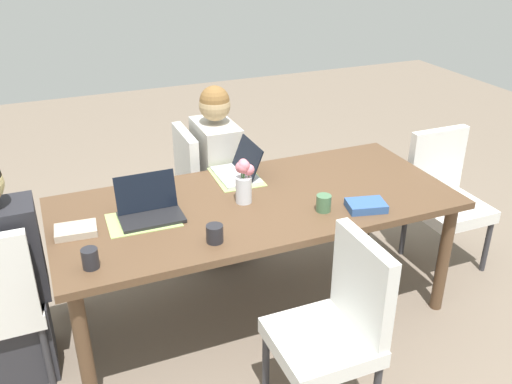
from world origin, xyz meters
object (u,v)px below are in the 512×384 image
(chair_near_right_near, at_px, (337,322))
(coffee_mug_near_left, at_px, (90,259))
(coffee_mug_near_right, at_px, (215,234))
(book_red_cover, at_px, (366,206))
(person_head_left_left_mid, at_px, (5,285))
(laptop_head_left_left_mid, at_px, (150,209))
(dining_table, at_px, (256,212))
(coffee_mug_centre_left, at_px, (324,203))
(laptop_far_left_near, at_px, (240,170))
(book_blue_cover, at_px, (76,230))
(chair_far_left_near, at_px, (204,185))
(chair_head_right_left_far, at_px, (444,192))
(flower_vase, at_px, (244,178))
(person_far_left_near, at_px, (217,183))

(chair_near_right_near, distance_m, coffee_mug_near_left, 1.14)
(coffee_mug_near_right, relative_size, book_red_cover, 0.44)
(person_head_left_left_mid, bearing_deg, laptop_head_left_left_mid, 1.07)
(dining_table, relative_size, coffee_mug_centre_left, 24.51)
(laptop_far_left_near, height_order, book_blue_cover, laptop_far_left_near)
(coffee_mug_near_right, distance_m, book_blue_cover, 0.69)
(person_head_left_left_mid, bearing_deg, chair_far_left_near, 30.89)
(laptop_far_left_near, bearing_deg, coffee_mug_centre_left, -66.19)
(coffee_mug_near_right, bearing_deg, coffee_mug_centre_left, 7.00)
(chair_head_right_left_far, relative_size, coffee_mug_centre_left, 10.05)
(chair_far_left_near, distance_m, flower_vase, 0.86)
(chair_near_right_near, xyz_separation_m, coffee_mug_centre_left, (0.23, 0.57, 0.29))
(person_head_left_left_mid, relative_size, coffee_mug_centre_left, 13.34)
(person_far_left_near, relative_size, book_blue_cover, 5.97)
(flower_vase, bearing_deg, chair_near_right_near, -81.35)
(chair_near_right_near, bearing_deg, coffee_mug_near_right, 129.56)
(coffee_mug_near_right, bearing_deg, coffee_mug_near_left, 179.83)
(chair_head_right_left_far, xyz_separation_m, book_blue_cover, (-2.33, -0.06, 0.26))
(chair_head_right_left_far, bearing_deg, person_far_left_near, 154.39)
(chair_head_right_left_far, xyz_separation_m, chair_near_right_near, (-1.32, -0.88, 0.00))
(person_far_left_near, relative_size, laptop_head_left_left_mid, 3.73)
(chair_far_left_near, bearing_deg, laptop_far_left_near, -78.87)
(dining_table, height_order, coffee_mug_near_left, coffee_mug_near_left)
(chair_near_right_near, bearing_deg, flower_vase, 98.65)
(dining_table, relative_size, book_red_cover, 10.98)
(person_head_left_left_mid, height_order, coffee_mug_centre_left, person_head_left_left_mid)
(chair_far_left_near, height_order, coffee_mug_near_left, chair_far_left_near)
(chair_head_right_left_far, distance_m, laptop_head_left_left_mid, 1.97)
(person_far_left_near, relative_size, flower_vase, 4.73)
(coffee_mug_near_right, bearing_deg, book_red_cover, 0.32)
(book_red_cover, bearing_deg, laptop_head_left_left_mid, 174.89)
(chair_head_right_left_far, bearing_deg, laptop_head_left_left_mid, -179.17)
(chair_near_right_near, height_order, laptop_head_left_left_mid, laptop_head_left_left_mid)
(laptop_far_left_near, bearing_deg, person_head_left_left_mid, -167.29)
(coffee_mug_near_right, bearing_deg, laptop_head_left_left_mid, 122.62)
(chair_near_right_near, distance_m, book_red_cover, 0.71)
(person_head_left_left_mid, xyz_separation_m, coffee_mug_near_right, (0.97, -0.35, 0.26))
(chair_head_right_left_far, xyz_separation_m, coffee_mug_centre_left, (-1.09, -0.31, 0.29))
(flower_vase, bearing_deg, person_head_left_left_mid, 179.29)
(person_head_left_left_mid, bearing_deg, chair_near_right_near, -31.33)
(laptop_head_left_left_mid, bearing_deg, chair_near_right_near, -53.24)
(chair_far_left_near, height_order, person_head_left_left_mid, person_head_left_left_mid)
(person_far_left_near, bearing_deg, coffee_mug_near_left, -132.13)
(person_far_left_near, bearing_deg, book_blue_cover, -143.85)
(dining_table, bearing_deg, person_head_left_left_mid, 179.07)
(book_red_cover, bearing_deg, person_head_left_left_mid, -177.49)
(chair_near_right_near, distance_m, book_blue_cover, 1.33)
(chair_head_right_left_far, distance_m, coffee_mug_near_right, 1.79)
(chair_near_right_near, bearing_deg, laptop_far_left_near, 91.42)
(person_head_left_left_mid, height_order, chair_near_right_near, person_head_left_left_mid)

